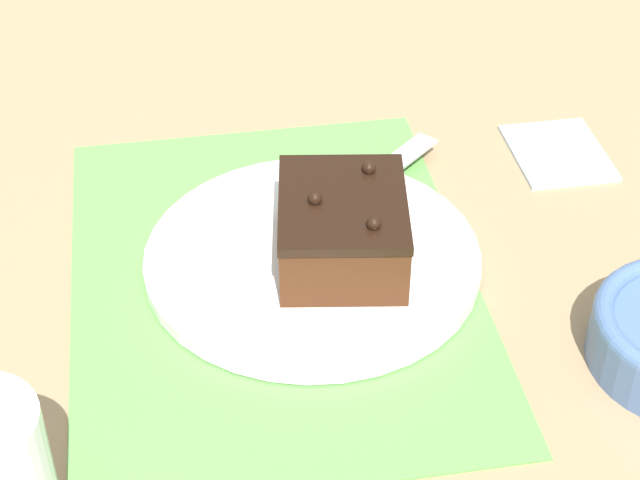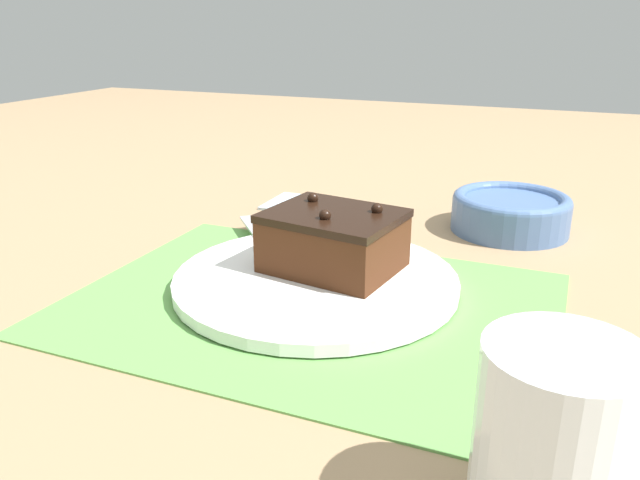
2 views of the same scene
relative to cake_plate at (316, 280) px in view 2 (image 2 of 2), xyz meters
The scene contains 8 objects.
ground_plane 0.04m from the cake_plate, 74.91° to the right, with size 3.00×3.00×0.00m, color #9E7F5B.
placemat_woven 0.04m from the cake_plate, 74.91° to the right, with size 0.46×0.34×0.00m, color #609E4C.
cake_plate is the anchor object (origin of this frame).
chocolate_cake 0.04m from the cake_plate, 69.90° to the left, with size 0.14×0.12×0.07m.
serving_knife 0.08m from the cake_plate, 149.22° to the left, with size 0.15×0.17×0.01m.
drinking_glass 0.35m from the cake_plate, 46.07° to the right, with size 0.08×0.08×0.11m.
small_bowl 0.31m from the cake_plate, 58.87° to the left, with size 0.15×0.15×0.05m.
folded_napkin 0.30m from the cake_plate, 116.03° to the left, with size 0.11×0.09×0.01m, color silver.
Camera 2 is at (0.22, -0.50, 0.26)m, focal length 35.00 mm.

